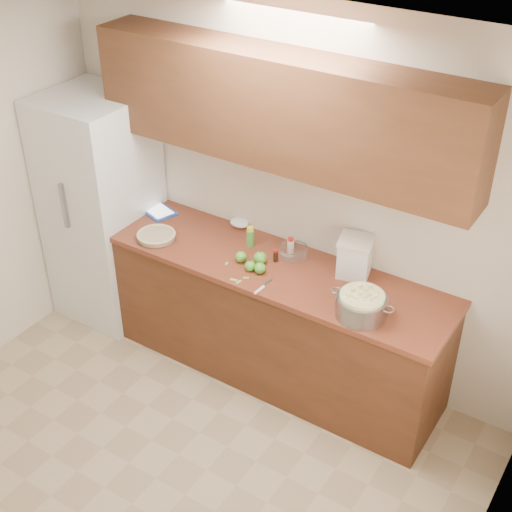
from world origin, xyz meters
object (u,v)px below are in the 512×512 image
Objects in this scene: tablet at (159,212)px; pie at (156,236)px; flour_canister at (355,256)px; colander at (361,305)px.

pie is at bearing -34.97° from tablet.
flour_canister is 0.91× the size of tablet.
colander is at bearing 8.53° from tablet.
colander reaches higher than tablet.
flour_canister is (-0.23, 0.38, 0.06)m from colander.
pie is at bearing -164.95° from flour_canister.
flour_canister is 1.60m from tablet.
flour_canister is at bearing 20.60° from tablet.
flour_canister reaches higher than tablet.
pie is 0.69× the size of colander.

